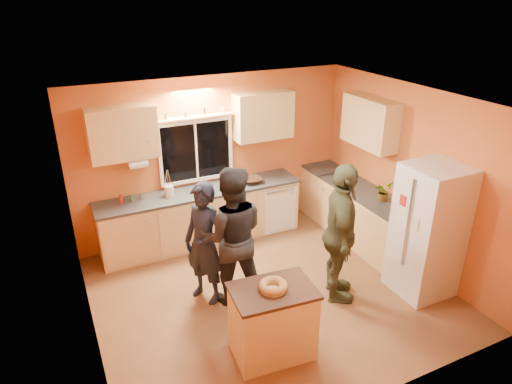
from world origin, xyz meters
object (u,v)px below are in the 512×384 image
refrigerator (428,231)px  island (273,321)px  person_right (340,235)px  person_center (231,236)px  person_left (205,244)px

refrigerator → island: size_ratio=1.90×
refrigerator → person_right: 1.18m
refrigerator → island: (-2.37, -0.20, -0.46)m
person_center → person_right: (1.25, -0.59, 0.01)m
refrigerator → person_right: size_ratio=0.96×
refrigerator → island: refrigerator is taller
refrigerator → person_center: (-2.38, 0.95, 0.03)m
refrigerator → island: bearing=-175.2°
refrigerator → person_center: 2.56m
refrigerator → person_right: person_right is taller
refrigerator → island: 2.43m
person_left → island: bearing=-16.6°
island → person_center: bearing=95.4°
refrigerator → person_left: refrigerator is taller
person_left → person_right: bearing=34.9°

